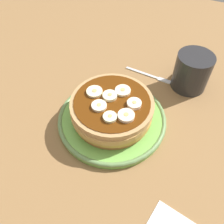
% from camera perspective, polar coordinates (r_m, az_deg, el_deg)
% --- Properties ---
extents(ground_plane, '(1.40, 1.40, 0.03)m').
position_cam_1_polar(ground_plane, '(0.55, -0.00, -3.18)').
color(ground_plane, olive).
extents(plate, '(0.24, 0.24, 0.02)m').
position_cam_1_polar(plate, '(0.53, -0.00, -1.63)').
color(plate, '#72B74C').
rests_on(plate, ground_plane).
extents(pancake_stack, '(0.18, 0.18, 0.05)m').
position_cam_1_polar(pancake_stack, '(0.51, -0.22, 0.55)').
color(pancake_stack, '#AE6536').
rests_on(pancake_stack, plate).
extents(banana_slice_0, '(0.03, 0.03, 0.01)m').
position_cam_1_polar(banana_slice_0, '(0.50, -0.53, 3.89)').
color(banana_slice_0, '#F1EEBE').
rests_on(banana_slice_0, pancake_stack).
extents(banana_slice_1, '(0.03, 0.03, 0.01)m').
position_cam_1_polar(banana_slice_1, '(0.48, 5.38, 1.97)').
color(banana_slice_1, '#FBE3C3').
rests_on(banana_slice_1, pancake_stack).
extents(banana_slice_2, '(0.03, 0.03, 0.01)m').
position_cam_1_polar(banana_slice_2, '(0.51, -4.25, 4.87)').
color(banana_slice_2, '#FBEFBA').
rests_on(banana_slice_2, pancake_stack).
extents(banana_slice_3, '(0.03, 0.03, 0.01)m').
position_cam_1_polar(banana_slice_3, '(0.51, 2.61, 5.13)').
color(banana_slice_3, '#F5E3B8').
rests_on(banana_slice_3, pancake_stack).
extents(banana_slice_4, '(0.03, 0.03, 0.01)m').
position_cam_1_polar(banana_slice_4, '(0.46, -0.50, -1.25)').
color(banana_slice_4, '#EFF2B9').
rests_on(banana_slice_4, pancake_stack).
extents(banana_slice_5, '(0.03, 0.03, 0.01)m').
position_cam_1_polar(banana_slice_5, '(0.48, -3.14, 1.46)').
color(banana_slice_5, '#F9E9C4').
rests_on(banana_slice_5, pancake_stack).
extents(banana_slice_6, '(0.03, 0.03, 0.01)m').
position_cam_1_polar(banana_slice_6, '(0.46, 3.42, -0.92)').
color(banana_slice_6, '#FCE4BE').
rests_on(banana_slice_6, pancake_stack).
extents(coffee_mug, '(0.12, 0.09, 0.09)m').
position_cam_1_polar(coffee_mug, '(0.62, 18.82, 9.54)').
color(coffee_mug, '#262628').
rests_on(coffee_mug, ground_plane).
extents(fork, '(0.02, 0.13, 0.01)m').
position_cam_1_polar(fork, '(0.65, 9.33, 8.70)').
color(fork, silver).
rests_on(fork, ground_plane).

